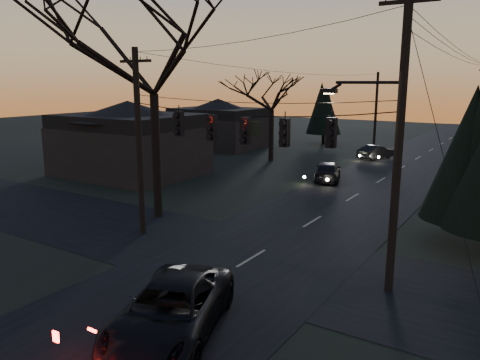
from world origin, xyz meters
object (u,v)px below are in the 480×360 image
Objects in this scene: suv_near at (171,310)px; sedan_oncoming_b at (376,152)px; utility_pole_right at (388,291)px; utility_pole_left at (143,233)px; sedan_oncoming_a at (328,171)px; bare_tree_left at (152,41)px; utility_pole_far_l at (374,146)px.

suv_near is 1.43× the size of sedan_oncoming_b.
utility_pole_left is (-11.50, 0.00, 0.00)m from utility_pole_right.
utility_pole_left reaches higher than sedan_oncoming_a.
sedan_oncoming_a is (-8.70, 15.78, 0.72)m from utility_pole_right.
suv_near is at bearing 83.22° from sedan_oncoming_a.
utility_pole_right reaches higher than suv_near.
utility_pole_right is 1.82× the size of suv_near.
bare_tree_left reaches higher than sedan_oncoming_a.
bare_tree_left is 26.47m from sedan_oncoming_b.
bare_tree_left is at bearing -92.23° from utility_pole_far_l.
bare_tree_left is (-1.31, -33.49, 8.97)m from utility_pole_far_l.
sedan_oncoming_a is at bearing 118.87° from utility_pole_right.
suv_near is (7.13, -6.20, 0.76)m from utility_pole_left.
sedan_oncoming_b is at bearing -107.94° from sedan_oncoming_a.
sedan_oncoming_a is (-4.33, 21.98, -0.04)m from suv_near.
sedan_oncoming_b is (0.00, 11.51, -0.09)m from sedan_oncoming_a.
utility_pole_far_l is (-11.50, 36.00, 0.00)m from utility_pole_right.
utility_pole_left is at bearing 106.02° from sedan_oncoming_b.
utility_pole_right is 1.18× the size of utility_pole_left.
utility_pole_right is at bearing 100.93° from sedan_oncoming_a.
sedan_oncoming_a is at bearing 80.93° from suv_near.
bare_tree_left reaches higher than utility_pole_left.
sedan_oncoming_b is (-4.33, 33.49, -0.13)m from suv_near.
bare_tree_left is at bearing 102.47° from sedan_oncoming_b.
sedan_oncoming_a is 1.10× the size of sedan_oncoming_b.
bare_tree_left is 3.34× the size of sedan_oncoming_b.
bare_tree_left reaches higher than suv_near.
utility_pole_right is 37.79m from utility_pole_far_l.
utility_pole_far_l is 20.43m from sedan_oncoming_a.
utility_pole_left reaches higher than sedan_oncoming_b.
utility_pole_far_l is 9.17m from sedan_oncoming_b.
sedan_oncoming_b is at bearing 80.59° from bare_tree_left.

